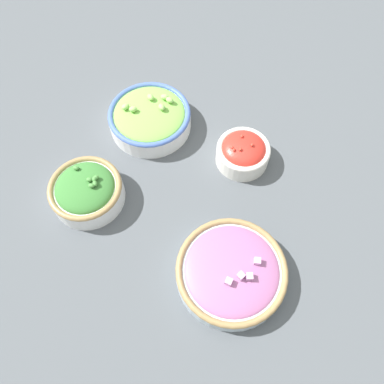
{
  "coord_description": "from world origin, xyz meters",
  "views": [
    {
      "loc": [
        -0.2,
        0.29,
        0.69
      ],
      "look_at": [
        0.0,
        0.0,
        0.03
      ],
      "focal_mm": 35.0,
      "sensor_mm": 36.0,
      "label": 1
    }
  ],
  "objects_px": {
    "bowl_lettuce": "(150,117)",
    "bowl_broccoli": "(86,191)",
    "bowl_red_onion": "(231,271)",
    "bowl_cherry_tomatoes": "(243,152)"
  },
  "relations": [
    {
      "from": "bowl_lettuce",
      "to": "bowl_broccoli",
      "type": "bearing_deg",
      "value": 93.18
    },
    {
      "from": "bowl_broccoli",
      "to": "bowl_lettuce",
      "type": "bearing_deg",
      "value": -86.82
    },
    {
      "from": "bowl_lettuce",
      "to": "bowl_broccoli",
      "type": "relative_size",
      "value": 1.25
    },
    {
      "from": "bowl_lettuce",
      "to": "bowl_red_onion",
      "type": "relative_size",
      "value": 0.91
    },
    {
      "from": "bowl_red_onion",
      "to": "bowl_lettuce",
      "type": "bearing_deg",
      "value": -29.58
    },
    {
      "from": "bowl_lettuce",
      "to": "bowl_red_onion",
      "type": "xyz_separation_m",
      "value": [
        -0.34,
        0.19,
        -0.01
      ]
    },
    {
      "from": "bowl_cherry_tomatoes",
      "to": "bowl_broccoli",
      "type": "height_order",
      "value": "bowl_broccoli"
    },
    {
      "from": "bowl_broccoli",
      "to": "bowl_cherry_tomatoes",
      "type": "bearing_deg",
      "value": -128.53
    },
    {
      "from": "bowl_red_onion",
      "to": "bowl_broccoli",
      "type": "bearing_deg",
      "value": 5.2
    },
    {
      "from": "bowl_cherry_tomatoes",
      "to": "bowl_broccoli",
      "type": "xyz_separation_m",
      "value": [
        0.21,
        0.26,
        0.0
      ]
    }
  ]
}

